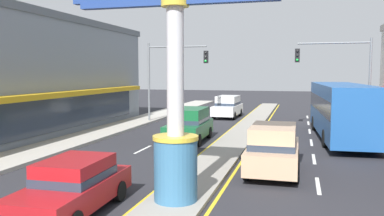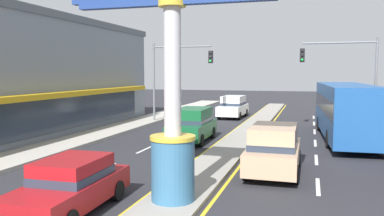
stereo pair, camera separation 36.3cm
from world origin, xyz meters
name	(u,v)px [view 2 (the right image)]	position (x,y,z in m)	size (l,w,h in m)	color
median_strip	(241,138)	(0.00, 18.00, 0.07)	(1.82, 52.00, 0.14)	gray
sidewalk_left	(92,136)	(-8.80, 16.00, 0.09)	(2.59, 60.00, 0.18)	#ADA89E
lane_markings	(237,143)	(0.00, 16.65, 0.00)	(8.56, 52.00, 0.01)	silver
district_sign	(172,78)	(0.00, 5.98, 3.79)	(6.46, 1.36, 7.43)	#33668C
storefront_left	(5,75)	(-14.16, 15.04, 3.77)	(8.71, 25.38, 7.53)	gray
traffic_light_left_side	(175,69)	(-6.14, 23.81, 4.25)	(4.86, 0.46, 6.20)	slate
traffic_light_right_side	(347,68)	(6.14, 22.89, 4.25)	(4.86, 0.46, 6.20)	slate
suv_near_right_lane	(193,124)	(-2.56, 16.57, 0.98)	(2.04, 4.64, 1.90)	#14562D
suv_far_right_lane	(233,106)	(-2.56, 28.91, 0.98)	(2.09, 4.67, 1.90)	white
bus_near_left_lane	(345,108)	(5.86, 19.63, 1.87)	(3.13, 11.32, 3.26)	#1E5199
suv_mid_left_lane	(274,148)	(2.56, 10.61, 0.98)	(1.98, 4.60, 1.90)	tan
sedan_far_left_oncoming	(71,185)	(-2.56, 4.56, 0.79)	(1.94, 4.35, 1.53)	maroon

